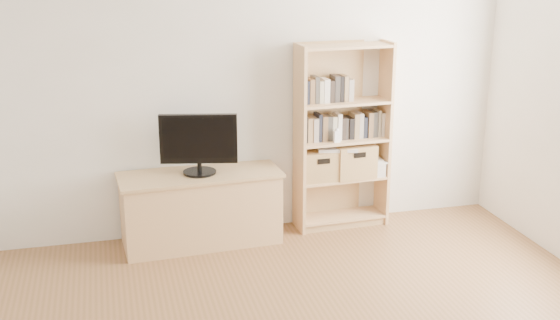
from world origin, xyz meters
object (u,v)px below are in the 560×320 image
object	(u,v)px
tv_stand	(201,210)
baby_monitor	(337,137)
television	(199,144)
basket_left	(319,165)
basket_right	(353,160)
bookshelf	(342,137)
laptop	(337,148)

from	to	relation	value
tv_stand	baby_monitor	xyz separation A→B (m)	(1.16, 0.00, 0.54)
television	basket_left	size ratio (longest dim) A/B	1.99
tv_stand	basket_right	world-z (taller)	basket_right
basket_left	basket_right	size ratio (longest dim) A/B	0.89
bookshelf	television	distance (m)	1.25
television	laptop	xyz separation A→B (m)	(1.19, 0.07, -0.13)
basket_right	laptop	size ratio (longest dim) A/B	1.05
tv_stand	baby_monitor	size ratio (longest dim) A/B	12.64
laptop	bookshelf	bearing A→B (deg)	34.61
basket_left	television	bearing A→B (deg)	-176.87
bookshelf	television	xyz separation A→B (m)	(-1.24, -0.09, 0.05)
basket_right	tv_stand	bearing A→B (deg)	179.81
baby_monitor	laptop	xyz separation A→B (m)	(0.03, 0.07, -0.12)
basket_left	laptop	distance (m)	0.21
television	basket_left	xyz separation A→B (m)	(1.03, 0.08, -0.28)
television	tv_stand	bearing A→B (deg)	11.99
baby_monitor	basket_right	world-z (taller)	baby_monitor
television	baby_monitor	distance (m)	1.16
television	laptop	distance (m)	1.20
basket_left	basket_right	xyz separation A→B (m)	(0.31, 0.02, 0.02)
basket_left	bookshelf	bearing A→B (deg)	2.99
tv_stand	basket_right	xyz separation A→B (m)	(1.34, 0.10, 0.30)
bookshelf	basket_right	size ratio (longest dim) A/B	4.62
television	basket_left	distance (m)	1.07
tv_stand	television	xyz separation A→B (m)	(-0.00, 0.00, 0.56)
bookshelf	basket_right	distance (m)	0.23
tv_stand	television	world-z (taller)	television
bookshelf	laptop	bearing A→B (deg)	-161.14
basket_left	laptop	world-z (taller)	laptop
basket_left	laptop	bearing A→B (deg)	-3.27
bookshelf	television	size ratio (longest dim) A/B	2.60
bookshelf	baby_monitor	xyz separation A→B (m)	(-0.08, -0.09, 0.03)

